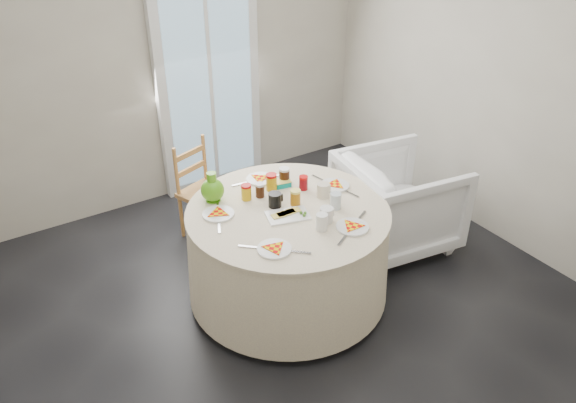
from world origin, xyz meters
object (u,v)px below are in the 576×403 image
table (288,253)px  armchair (398,202)px  wooden_chair (205,186)px  green_pitcher (212,183)px

table → armchair: 1.12m
wooden_chair → armchair: (1.25, -0.95, -0.08)m
table → green_pitcher: size_ratio=6.77×
armchair → wooden_chair: bearing=61.3°
table → green_pitcher: green_pitcher is taller
wooden_chair → table: bearing=-103.0°
table → wooden_chair: size_ratio=1.70×
table → green_pitcher: 0.73m
wooden_chair → armchair: bearing=-57.6°
table → wooden_chair: wooden_chair is taller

